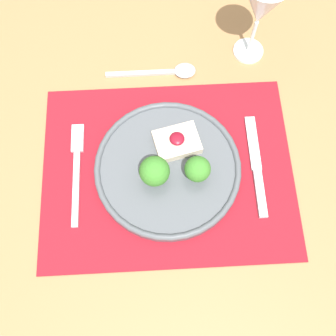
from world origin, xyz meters
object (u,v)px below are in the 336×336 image
at_px(fork, 77,166).
at_px(knife, 257,172).
at_px(dinner_plate, 169,168).
at_px(spoon, 171,71).
at_px(wine_glass_near, 262,6).

height_order(fork, knife, knife).
bearing_deg(dinner_plate, knife, -3.76).
bearing_deg(spoon, wine_glass_near, 18.15).
bearing_deg(dinner_plate, fork, 173.72).
relative_size(spoon, wine_glass_near, 1.02).
distance_m(knife, wine_glass_near, 0.31).
xyz_separation_m(knife, wine_glass_near, (0.02, 0.28, 0.13)).
bearing_deg(dinner_plate, wine_glass_near, 55.24).
xyz_separation_m(dinner_plate, spoon, (0.02, 0.23, -0.01)).
relative_size(dinner_plate, wine_glass_near, 1.49).
height_order(dinner_plate, spoon, dinner_plate).
bearing_deg(fork, dinner_plate, -5.25).
bearing_deg(knife, wine_glass_near, 86.01).
distance_m(spoon, wine_glass_near, 0.22).
height_order(dinner_plate, knife, dinner_plate).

